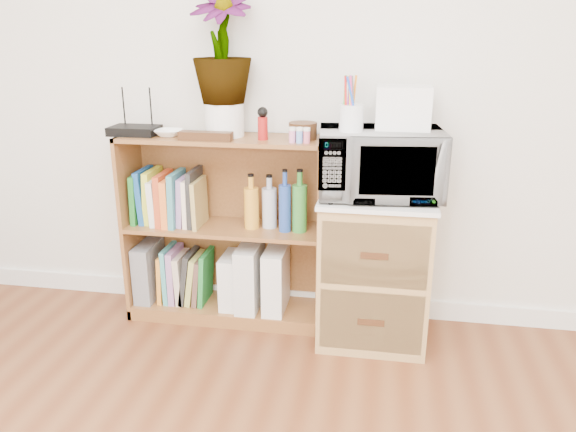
# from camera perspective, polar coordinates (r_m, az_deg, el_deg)

# --- Properties ---
(skirting_board) EXTENTS (4.00, 0.02, 0.10)m
(skirting_board) POSITION_cam_1_polar(r_m,az_deg,el_deg) (3.07, 0.99, -8.44)
(skirting_board) COLOR white
(skirting_board) RESTS_ON ground
(bookshelf) EXTENTS (1.00, 0.30, 0.95)m
(bookshelf) POSITION_cam_1_polar(r_m,az_deg,el_deg) (2.84, -6.39, -1.45)
(bookshelf) COLOR brown
(bookshelf) RESTS_ON ground
(wicker_unit) EXTENTS (0.50, 0.45, 0.70)m
(wicker_unit) POSITION_cam_1_polar(r_m,az_deg,el_deg) (2.72, 8.73, -5.37)
(wicker_unit) COLOR #9E7542
(wicker_unit) RESTS_ON ground
(microwave) EXTENTS (0.58, 0.42, 0.30)m
(microwave) POSITION_cam_1_polar(r_m,az_deg,el_deg) (2.54, 9.29, 5.32)
(microwave) COLOR silver
(microwave) RESTS_ON wicker_unit
(pen_cup) EXTENTS (0.10, 0.10, 0.11)m
(pen_cup) POSITION_cam_1_polar(r_m,az_deg,el_deg) (2.45, 6.44, 9.87)
(pen_cup) COLOR white
(pen_cup) RESTS_ON microwave
(small_appliance) EXTENTS (0.23, 0.19, 0.18)m
(small_appliance) POSITION_cam_1_polar(r_m,az_deg,el_deg) (2.55, 11.63, 10.76)
(small_appliance) COLOR white
(small_appliance) RESTS_ON microwave
(router) EXTENTS (0.23, 0.16, 0.04)m
(router) POSITION_cam_1_polar(r_m,az_deg,el_deg) (2.85, -15.31, 8.38)
(router) COLOR black
(router) RESTS_ON bookshelf
(white_bowl) EXTENTS (0.13, 0.13, 0.03)m
(white_bowl) POSITION_cam_1_polar(r_m,az_deg,el_deg) (2.77, -12.00, 8.26)
(white_bowl) COLOR white
(white_bowl) RESTS_ON bookshelf
(plant_pot) EXTENTS (0.19, 0.19, 0.16)m
(plant_pot) POSITION_cam_1_polar(r_m,az_deg,el_deg) (2.72, -6.48, 9.71)
(plant_pot) COLOR white
(plant_pot) RESTS_ON bookshelf
(potted_plant) EXTENTS (0.28, 0.28, 0.51)m
(potted_plant) POSITION_cam_1_polar(r_m,az_deg,el_deg) (2.69, -6.75, 16.72)
(potted_plant) COLOR #3B6F2C
(potted_plant) RESTS_ON plant_pot
(trinket_box) EXTENTS (0.25, 0.06, 0.04)m
(trinket_box) POSITION_cam_1_polar(r_m,az_deg,el_deg) (2.63, -8.36, 8.05)
(trinket_box) COLOR #351B0E
(trinket_box) RESTS_ON bookshelf
(kokeshi_doll) EXTENTS (0.05, 0.05, 0.10)m
(kokeshi_doll) POSITION_cam_1_polar(r_m,az_deg,el_deg) (2.62, -2.58, 8.88)
(kokeshi_doll) COLOR #9F1413
(kokeshi_doll) RESTS_ON bookshelf
(wooden_bowl) EXTENTS (0.13, 0.13, 0.08)m
(wooden_bowl) POSITION_cam_1_polar(r_m,az_deg,el_deg) (2.64, 1.52, 8.66)
(wooden_bowl) COLOR #331B0E
(wooden_bowl) RESTS_ON bookshelf
(paint_jars) EXTENTS (0.11, 0.04, 0.06)m
(paint_jars) POSITION_cam_1_polar(r_m,az_deg,el_deg) (2.54, 1.17, 8.07)
(paint_jars) COLOR pink
(paint_jars) RESTS_ON bookshelf
(file_box) EXTENTS (0.09, 0.24, 0.30)m
(file_box) POSITION_cam_1_polar(r_m,az_deg,el_deg) (3.08, -13.93, -5.39)
(file_box) COLOR slate
(file_box) RESTS_ON bookshelf
(magazine_holder_left) EXTENTS (0.09, 0.22, 0.28)m
(magazine_holder_left) POSITION_cam_1_polar(r_m,az_deg,el_deg) (2.93, -5.75, -6.47)
(magazine_holder_left) COLOR silver
(magazine_holder_left) RESTS_ON bookshelf
(magazine_holder_mid) EXTENTS (0.11, 0.27, 0.33)m
(magazine_holder_mid) POSITION_cam_1_polar(r_m,az_deg,el_deg) (2.89, -3.90, -6.09)
(magazine_holder_mid) COLOR silver
(magazine_holder_mid) RESTS_ON bookshelf
(magazine_holder_right) EXTENTS (0.10, 0.26, 0.32)m
(magazine_holder_right) POSITION_cam_1_polar(r_m,az_deg,el_deg) (2.87, -1.22, -6.39)
(magazine_holder_right) COLOR white
(magazine_holder_right) RESTS_ON bookshelf
(cookbooks) EXTENTS (0.35, 0.20, 0.28)m
(cookbooks) POSITION_cam_1_polar(r_m,az_deg,el_deg) (2.89, -12.01, 1.75)
(cookbooks) COLOR #1E7225
(cookbooks) RESTS_ON bookshelf
(liquor_bottles) EXTENTS (0.39, 0.07, 0.30)m
(liquor_bottles) POSITION_cam_1_polar(r_m,az_deg,el_deg) (2.72, -0.40, 1.46)
(liquor_bottles) COLOR gold
(liquor_bottles) RESTS_ON bookshelf
(lower_books) EXTENTS (0.26, 0.19, 0.29)m
(lower_books) POSITION_cam_1_polar(r_m,az_deg,el_deg) (3.01, -10.38, -6.02)
(lower_books) COLOR orange
(lower_books) RESTS_ON bookshelf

